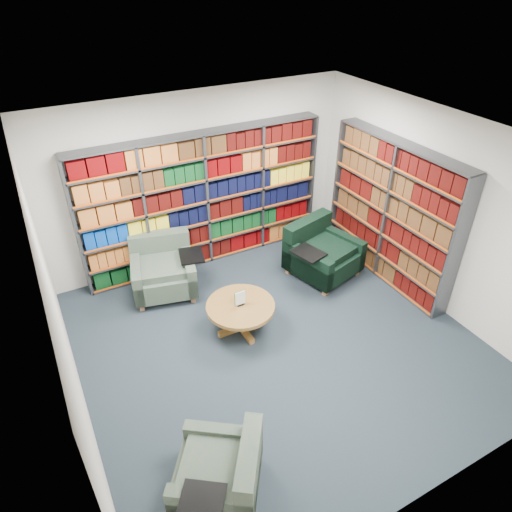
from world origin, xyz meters
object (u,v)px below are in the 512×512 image
chair_green_right (319,253)px  chair_teal_front (225,474)px  coffee_table (241,310)px  chair_teal_left (163,269)px

chair_green_right → chair_teal_front: chair_green_right is taller
coffee_table → chair_teal_left: bearing=113.3°
chair_green_right → coffee_table: (-1.75, -0.66, 0.00)m
chair_teal_front → coffee_table: bearing=59.8°
chair_teal_left → chair_green_right: 2.50m
chair_teal_left → chair_green_right: size_ratio=0.96×
chair_teal_left → chair_teal_front: 3.48m
chair_teal_front → coffee_table: size_ratio=1.17×
chair_teal_left → coffee_table: (0.62, -1.44, 0.01)m
chair_green_right → coffee_table: bearing=-159.5°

